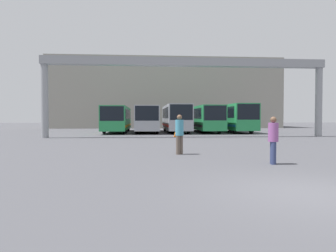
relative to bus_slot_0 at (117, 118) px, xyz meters
name	(u,v)px	position (x,y,z in m)	size (l,w,h in m)	color
ground_plane	(309,194)	(6.90, -29.46, -1.71)	(200.00, 200.00, 0.00)	#47474C
building_backdrop	(165,95)	(6.90, 18.73, 4.19)	(39.18, 12.00, 11.80)	gray
overhead_gantry	(187,72)	(6.90, -9.76, 4.02)	(24.83, 0.80, 6.92)	gray
bus_slot_0	(117,118)	(0.00, 0.00, 0.00)	(2.58, 12.19, 2.96)	#268C4C
bus_slot_1	(147,118)	(3.45, -0.61, 0.03)	(2.59, 10.97, 3.01)	#999EA5
bus_slot_2	(176,117)	(6.90, -0.48, 0.12)	(2.54, 11.23, 3.16)	#999EA5
bus_slot_3	(203,117)	(10.34, 0.06, 0.05)	(2.54, 12.32, 3.05)	#268C4C
bus_slot_4	(234,117)	(13.79, -0.93, 0.15)	(2.57, 10.34, 3.23)	#268C4C
pedestrian_mid_right	(273,139)	(7.92, -25.25, -0.78)	(0.36, 0.36, 1.74)	navy
pedestrian_near_right	(179,133)	(4.84, -22.04, -0.73)	(0.38, 0.38, 1.85)	brown
traffic_cone	(176,133)	(6.03, -9.27, -1.37)	(0.49, 0.49, 0.68)	orange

